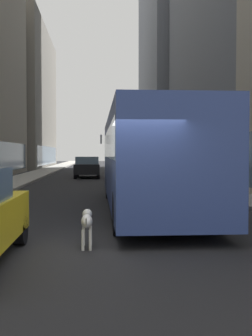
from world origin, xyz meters
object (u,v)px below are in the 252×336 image
object	(u,v)px
car_black_suv	(87,167)
box_truck	(129,155)
dalmatian_dog	(87,222)
car_red_coupe	(136,166)
car_grey_wagon	(126,172)
transit_bus	(147,156)

from	to	relation	value
car_black_suv	box_truck	world-z (taller)	box_truck
box_truck	dalmatian_dog	distance (m)	34.24
car_red_coupe	car_grey_wagon	bearing A→B (deg)	-98.21
car_red_coupe	box_truck	bearing A→B (deg)	90.00
car_black_suv	dalmatian_dog	world-z (taller)	car_black_suv
box_truck	dalmatian_dog	size ratio (longest dim) A/B	7.79
transit_bus	car_red_coupe	xyz separation A→B (m)	(1.60, 20.62, -0.95)
car_black_suv	box_truck	xyz separation A→B (m)	(4.00, 10.18, 0.84)
box_truck	car_grey_wagon	bearing A→B (deg)	-94.77
car_black_suv	box_truck	size ratio (longest dim) A/B	0.61
dalmatian_dog	car_grey_wagon	bearing A→B (deg)	82.96
car_red_coupe	car_grey_wagon	xyz separation A→B (m)	(-1.60, -11.09, -0.00)
transit_bus	box_truck	world-z (taller)	same
car_red_coupe	car_grey_wagon	world-z (taller)	same
car_red_coupe	car_grey_wagon	distance (m)	11.20
car_black_suv	car_red_coupe	xyz separation A→B (m)	(4.00, 2.08, 0.00)
transit_bus	dalmatian_dog	distance (m)	5.78
car_red_coupe	dalmatian_dog	size ratio (longest dim) A/B	4.94
dalmatian_dog	car_black_suv	bearing A→B (deg)	91.36
transit_bus	car_black_suv	size ratio (longest dim) A/B	2.54
car_grey_wagon	dalmatian_dog	distance (m)	14.98
car_black_suv	car_grey_wagon	distance (m)	9.32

